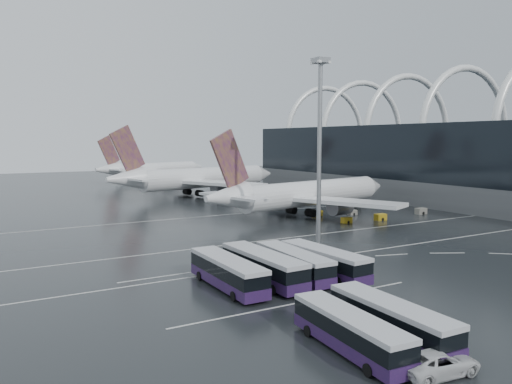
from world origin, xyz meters
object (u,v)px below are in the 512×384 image
gse_cart_belly_e (318,213)px  bus_row_far_a (350,331)px  van_curve_a (438,363)px  floodlight_mast (320,128)px  airliner_main (304,195)px  gse_cart_belly_a (380,217)px  bus_row_near_a (228,272)px  airliner_gate_c (152,170)px  bus_row_near_c (294,263)px  bus_row_far_b (392,319)px  gse_cart_belly_b (352,212)px  gse_cart_belly_d (421,211)px  bus_row_near_b (263,266)px  bus_row_near_d (324,261)px  airliner_gate_b (196,179)px  gse_cart_belly_c (347,220)px

gse_cart_belly_e → bus_row_far_a: bearing=-125.1°
van_curve_a → floodlight_mast: (19.88, 39.73, 17.05)m
airliner_main → van_curve_a: (-34.25, -63.66, -3.68)m
gse_cart_belly_a → bus_row_near_a: bearing=-151.5°
airliner_gate_c → bus_row_near_c: (-29.34, -140.00, -2.67)m
bus_row_far_b → airliner_gate_c: bearing=-9.4°
bus_row_near_a → gse_cart_belly_b: bearing=-53.6°
gse_cart_belly_d → airliner_main: bearing=155.2°
airliner_gate_c → bus_row_near_c: 143.07m
bus_row_near_b → bus_row_far_a: bus_row_near_b is taller
gse_cart_belly_a → bus_row_near_d: bearing=-142.5°
gse_cart_belly_a → gse_cart_belly_d: 13.75m
airliner_gate_c → bus_row_near_a: airliner_gate_c is taller
gse_cart_belly_e → bus_row_near_d: bearing=-126.2°
bus_row_near_c → bus_row_far_b: 19.41m
airliner_main → gse_cart_belly_e: size_ratio=26.28×
airliner_gate_c → airliner_gate_b: bearing=-113.0°
van_curve_a → airliner_gate_b: bearing=-8.6°
airliner_gate_b → gse_cart_belly_b: 52.54m
airliner_gate_c → gse_cart_belly_d: 114.71m
airliner_main → bus_row_near_a: airliner_main is taller
floodlight_mast → gse_cart_belly_e: 33.08m
van_curve_a → gse_cart_belly_c: van_curve_a is taller
bus_row_near_a → floodlight_mast: size_ratio=0.48×
bus_row_far_a → gse_cart_belly_a: 65.04m
van_curve_a → floodlight_mast: floodlight_mast is taller
bus_row_near_b → floodlight_mast: bearing=-53.3°
gse_cart_belly_a → airliner_gate_b: bearing=104.2°
floodlight_mast → airliner_gate_b: bearing=82.3°
bus_row_near_b → airliner_gate_c: bearing=-14.4°
van_curve_a → gse_cart_belly_e: size_ratio=3.03×
airliner_gate_c → gse_cart_belly_a: bearing=-102.8°
airliner_gate_b → bus_row_near_c: 87.96m
airliner_main → bus_row_near_b: size_ratio=3.78×
airliner_gate_b → gse_cart_belly_d: airliner_gate_b is taller
airliner_main → floodlight_mast: size_ratio=1.87×
bus_row_near_a → bus_row_far_a: bearing=-177.4°
airliner_gate_b → van_curve_a: bearing=-117.7°
airliner_gate_b → floodlight_mast: floodlight_mast is taller
bus_row_near_a → gse_cart_belly_d: bearing=-65.1°
gse_cart_belly_b → gse_cart_belly_d: 15.18m
airliner_gate_b → bus_row_near_b: (-28.20, -84.42, -3.08)m
van_curve_a → gse_cart_belly_a: 67.46m
airliner_gate_b → bus_row_near_a: bearing=-124.0°
van_curve_a → gse_cart_belly_c: size_ratio=3.04×
airliner_gate_b → bus_row_near_b: bearing=-121.3°
bus_row_near_d → floodlight_mast: (11.16, 15.77, 16.11)m
airliner_gate_c → bus_row_far_b: size_ratio=3.84×
gse_cart_belly_e → gse_cart_belly_d: bearing=-24.2°
gse_cart_belly_d → bus_row_near_b: bearing=-154.0°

